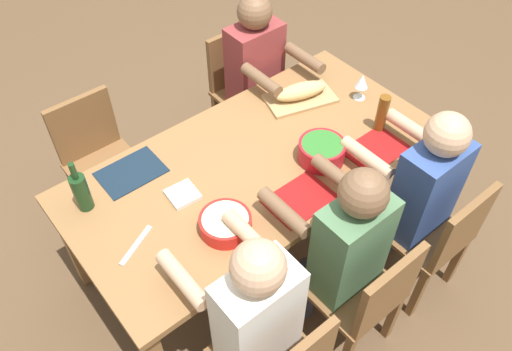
{
  "coord_description": "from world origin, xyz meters",
  "views": [
    {
      "loc": [
        1.17,
        1.43,
        2.64
      ],
      "look_at": [
        0.0,
        0.0,
        0.63
      ],
      "focal_mm": 35.91,
      "sensor_mm": 36.0,
      "label": 1
    }
  ],
  "objects_px": {
    "dining_table": "(256,171)",
    "wine_glass": "(362,82)",
    "diner_far_center": "(343,244)",
    "bread_loaf": "(301,91)",
    "napkin_stack": "(183,195)",
    "serving_bowl_greens": "(322,150)",
    "chair_near_left": "(242,85)",
    "cutting_board": "(300,99)",
    "chair_near_right": "(98,156)",
    "diner_far_right": "(252,313)",
    "chair_far_center": "(366,295)",
    "diner_near_left": "(259,72)",
    "beer_bottle": "(382,113)",
    "diner_far_left": "(419,188)",
    "wine_bottle": "(81,191)",
    "chair_far_left": "(437,236)",
    "serving_bowl_pasta": "(225,223)"
  },
  "relations": [
    {
      "from": "diner_far_center",
      "to": "chair_near_left",
      "type": "distance_m",
      "value": 1.57
    },
    {
      "from": "dining_table",
      "to": "wine_glass",
      "type": "distance_m",
      "value": 0.82
    },
    {
      "from": "chair_near_left",
      "to": "cutting_board",
      "type": "bearing_deg",
      "value": 87.39
    },
    {
      "from": "chair_near_right",
      "to": "bread_loaf",
      "type": "xyz_separation_m",
      "value": [
        -1.06,
        0.6,
        0.32
      ]
    },
    {
      "from": "diner_far_right",
      "to": "beer_bottle",
      "type": "relative_size",
      "value": 5.45
    },
    {
      "from": "bread_loaf",
      "to": "cutting_board",
      "type": "bearing_deg",
      "value": 0.0
    },
    {
      "from": "chair_far_center",
      "to": "cutting_board",
      "type": "relative_size",
      "value": 2.12
    },
    {
      "from": "serving_bowl_pasta",
      "to": "diner_far_right",
      "type": "bearing_deg",
      "value": 67.58
    },
    {
      "from": "serving_bowl_greens",
      "to": "wine_glass",
      "type": "height_order",
      "value": "wine_glass"
    },
    {
      "from": "dining_table",
      "to": "chair_far_center",
      "type": "xyz_separation_m",
      "value": [
        0.0,
        0.82,
        -0.18
      ]
    },
    {
      "from": "serving_bowl_pasta",
      "to": "beer_bottle",
      "type": "height_order",
      "value": "beer_bottle"
    },
    {
      "from": "diner_far_center",
      "to": "serving_bowl_greens",
      "type": "distance_m",
      "value": 0.52
    },
    {
      "from": "chair_far_left",
      "to": "diner_far_center",
      "type": "bearing_deg",
      "value": -18.69
    },
    {
      "from": "chair_near_right",
      "to": "diner_far_right",
      "type": "bearing_deg",
      "value": 90.0
    },
    {
      "from": "diner_far_center",
      "to": "bread_loaf",
      "type": "xyz_separation_m",
      "value": [
        -0.52,
        -0.86,
        0.11
      ]
    },
    {
      "from": "diner_far_right",
      "to": "beer_bottle",
      "type": "distance_m",
      "value": 1.3
    },
    {
      "from": "dining_table",
      "to": "napkin_stack",
      "type": "relative_size",
      "value": 14.1
    },
    {
      "from": "chair_near_right",
      "to": "diner_far_right",
      "type": "distance_m",
      "value": 1.47
    },
    {
      "from": "napkin_stack",
      "to": "bread_loaf",
      "type": "bearing_deg",
      "value": -169.03
    },
    {
      "from": "wine_bottle",
      "to": "wine_glass",
      "type": "xyz_separation_m",
      "value": [
        -1.61,
        0.26,
        0.01
      ]
    },
    {
      "from": "cutting_board",
      "to": "wine_glass",
      "type": "xyz_separation_m",
      "value": [
        -0.28,
        0.21,
        0.11
      ]
    },
    {
      "from": "dining_table",
      "to": "wine_bottle",
      "type": "xyz_separation_m",
      "value": [
        0.82,
        -0.28,
        0.18
      ]
    },
    {
      "from": "diner_far_left",
      "to": "bread_loaf",
      "type": "bearing_deg",
      "value": -88.18
    },
    {
      "from": "chair_near_left",
      "to": "diner_far_right",
      "type": "relative_size",
      "value": 0.71
    },
    {
      "from": "wine_bottle",
      "to": "beer_bottle",
      "type": "height_order",
      "value": "wine_bottle"
    },
    {
      "from": "diner_far_left",
      "to": "serving_bowl_pasta",
      "type": "xyz_separation_m",
      "value": [
        0.93,
        -0.38,
        0.09
      ]
    },
    {
      "from": "wine_glass",
      "to": "cutting_board",
      "type": "bearing_deg",
      "value": -36.4
    },
    {
      "from": "diner_far_left",
      "to": "cutting_board",
      "type": "height_order",
      "value": "diner_far_left"
    },
    {
      "from": "diner_near_left",
      "to": "wine_bottle",
      "type": "bearing_deg",
      "value": 14.66
    },
    {
      "from": "bread_loaf",
      "to": "napkin_stack",
      "type": "bearing_deg",
      "value": 10.97
    },
    {
      "from": "diner_far_center",
      "to": "chair_near_left",
      "type": "height_order",
      "value": "diner_far_center"
    },
    {
      "from": "chair_near_right",
      "to": "serving_bowl_greens",
      "type": "bearing_deg",
      "value": 128.59
    },
    {
      "from": "chair_far_center",
      "to": "bread_loaf",
      "type": "distance_m",
      "value": 1.21
    },
    {
      "from": "chair_far_center",
      "to": "beer_bottle",
      "type": "height_order",
      "value": "beer_bottle"
    },
    {
      "from": "chair_far_left",
      "to": "bread_loaf",
      "type": "bearing_deg",
      "value": -88.5
    },
    {
      "from": "chair_far_center",
      "to": "diner_near_left",
      "type": "relative_size",
      "value": 0.71
    },
    {
      "from": "dining_table",
      "to": "chair_near_left",
      "type": "relative_size",
      "value": 2.32
    },
    {
      "from": "diner_far_center",
      "to": "cutting_board",
      "type": "height_order",
      "value": "diner_far_center"
    },
    {
      "from": "diner_near_left",
      "to": "napkin_stack",
      "type": "bearing_deg",
      "value": 31.53
    },
    {
      "from": "wine_glass",
      "to": "diner_far_left",
      "type": "bearing_deg",
      "value": 68.92
    },
    {
      "from": "diner_far_right",
      "to": "beer_bottle",
      "type": "bearing_deg",
      "value": -161.87
    },
    {
      "from": "chair_far_center",
      "to": "diner_near_left",
      "type": "height_order",
      "value": "diner_near_left"
    },
    {
      "from": "bread_loaf",
      "to": "wine_glass",
      "type": "distance_m",
      "value": 0.35
    },
    {
      "from": "diner_near_left",
      "to": "diner_far_right",
      "type": "xyz_separation_m",
      "value": [
        1.09,
        1.27,
        0.0
      ]
    },
    {
      "from": "chair_far_left",
      "to": "serving_bowl_greens",
      "type": "distance_m",
      "value": 0.75
    },
    {
      "from": "diner_far_center",
      "to": "bread_loaf",
      "type": "height_order",
      "value": "diner_far_center"
    },
    {
      "from": "diner_far_right",
      "to": "wine_glass",
      "type": "distance_m",
      "value": 1.5
    },
    {
      "from": "dining_table",
      "to": "napkin_stack",
      "type": "height_order",
      "value": "napkin_stack"
    },
    {
      "from": "serving_bowl_greens",
      "to": "beer_bottle",
      "type": "relative_size",
      "value": 1.1
    },
    {
      "from": "diner_far_right",
      "to": "serving_bowl_greens",
      "type": "relative_size",
      "value": 4.97
    }
  ]
}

